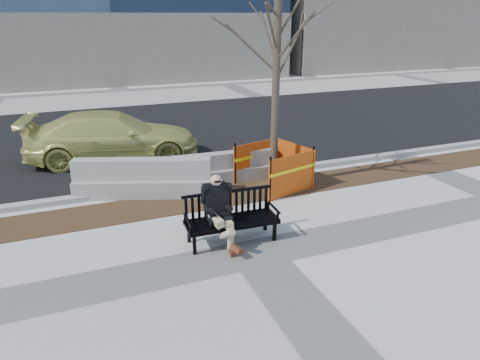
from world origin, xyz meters
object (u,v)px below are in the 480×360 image
object	(u,v)px
seated_man	(219,242)
jersey_barrier_right	(226,181)
bench	(232,241)
tree_fence	(273,186)
jersey_barrier_left	(144,195)
sedan	(115,160)

from	to	relation	value
seated_man	jersey_barrier_right	world-z (taller)	seated_man
bench	tree_fence	xyz separation A→B (m)	(1.89, 2.20, 0.00)
tree_fence	jersey_barrier_left	world-z (taller)	tree_fence
sedan	bench	bearing A→B (deg)	-156.41
tree_fence	jersey_barrier_left	distance (m)	3.08
seated_man	jersey_barrier_left	world-z (taller)	seated_man
bench	jersey_barrier_left	bearing A→B (deg)	114.78
jersey_barrier_right	tree_fence	bearing A→B (deg)	-34.86
tree_fence	jersey_barrier_right	bearing A→B (deg)	142.34
sedan	jersey_barrier_right	distance (m)	3.67
bench	sedan	size ratio (longest dim) A/B	0.37
tree_fence	jersey_barrier_left	xyz separation A→B (m)	(-3.03, 0.59, 0.00)
bench	jersey_barrier_left	size ratio (longest dim) A/B	0.56
tree_fence	jersey_barrier_right	xyz separation A→B (m)	(-0.96, 0.74, 0.00)
jersey_barrier_left	jersey_barrier_right	size ratio (longest dim) A/B	1.17
seated_man	jersey_barrier_left	distance (m)	2.87
tree_fence	sedan	distance (m)	4.86
sedan	jersey_barrier_right	size ratio (longest dim) A/B	1.78
bench	seated_man	bearing A→B (deg)	168.80
seated_man	tree_fence	bearing A→B (deg)	47.76
bench	sedan	xyz separation A→B (m)	(-1.46, 5.72, 0.00)
tree_fence	sedan	world-z (taller)	tree_fence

